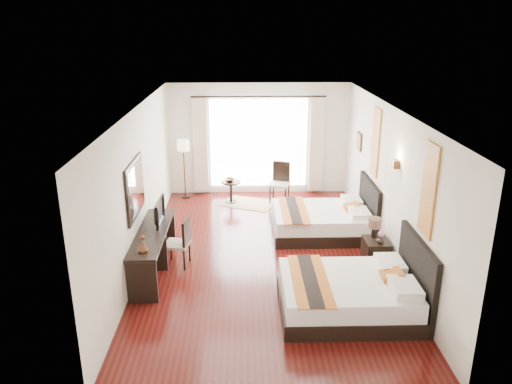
{
  "coord_description": "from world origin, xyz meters",
  "views": [
    {
      "loc": [
        -0.4,
        -8.51,
        4.22
      ],
      "look_at": [
        -0.15,
        0.39,
        1.16
      ],
      "focal_mm": 35.0,
      "sensor_mm": 36.0,
      "label": 1
    }
  ],
  "objects_px": {
    "nightstand": "(376,253)",
    "television": "(156,212)",
    "desk_chair": "(178,251)",
    "side_table": "(231,192)",
    "fruit_bowl": "(230,180)",
    "bed_near": "(353,293)",
    "console_desk": "(153,251)",
    "floor_lamp": "(183,149)",
    "window_chair": "(280,190)",
    "table_lamp": "(375,224)",
    "bed_far": "(325,220)",
    "vase": "(380,241)"
  },
  "relations": [
    {
      "from": "desk_chair",
      "to": "side_table",
      "type": "distance_m",
      "value": 3.42
    },
    {
      "from": "vase",
      "to": "floor_lamp",
      "type": "xyz_separation_m",
      "value": [
        -3.85,
        3.96,
        0.68
      ]
    },
    {
      "from": "window_chair",
      "to": "bed_far",
      "type": "bearing_deg",
      "value": 38.99
    },
    {
      "from": "nightstand",
      "to": "window_chair",
      "type": "xyz_separation_m",
      "value": [
        -1.49,
        3.44,
        0.04
      ]
    },
    {
      "from": "bed_near",
      "to": "nightstand",
      "type": "relative_size",
      "value": 3.92
    },
    {
      "from": "bed_near",
      "to": "table_lamp",
      "type": "relative_size",
      "value": 5.59
    },
    {
      "from": "bed_near",
      "to": "window_chair",
      "type": "height_order",
      "value": "bed_near"
    },
    {
      "from": "nightstand",
      "to": "bed_far",
      "type": "bearing_deg",
      "value": 114.79
    },
    {
      "from": "television",
      "to": "window_chair",
      "type": "height_order",
      "value": "television"
    },
    {
      "from": "bed_near",
      "to": "floor_lamp",
      "type": "relative_size",
      "value": 1.41
    },
    {
      "from": "vase",
      "to": "television",
      "type": "bearing_deg",
      "value": 173.18
    },
    {
      "from": "bed_near",
      "to": "desk_chair",
      "type": "height_order",
      "value": "bed_near"
    },
    {
      "from": "vase",
      "to": "console_desk",
      "type": "relative_size",
      "value": 0.06
    },
    {
      "from": "vase",
      "to": "side_table",
      "type": "relative_size",
      "value": 0.25
    },
    {
      "from": "nightstand",
      "to": "table_lamp",
      "type": "xyz_separation_m",
      "value": [
        -0.02,
        0.15,
        0.5
      ]
    },
    {
      "from": "desk_chair",
      "to": "window_chair",
      "type": "distance_m",
      "value": 3.91
    },
    {
      "from": "bed_near",
      "to": "desk_chair",
      "type": "bearing_deg",
      "value": 150.76
    },
    {
      "from": "bed_near",
      "to": "window_chair",
      "type": "relative_size",
      "value": 2.14
    },
    {
      "from": "television",
      "to": "desk_chair",
      "type": "relative_size",
      "value": 0.85
    },
    {
      "from": "television",
      "to": "desk_chair",
      "type": "distance_m",
      "value": 0.83
    },
    {
      "from": "bed_near",
      "to": "side_table",
      "type": "xyz_separation_m",
      "value": [
        -1.95,
        4.89,
        -0.04
      ]
    },
    {
      "from": "desk_chair",
      "to": "floor_lamp",
      "type": "relative_size",
      "value": 0.61
    },
    {
      "from": "console_desk",
      "to": "side_table",
      "type": "height_order",
      "value": "console_desk"
    },
    {
      "from": "table_lamp",
      "to": "vase",
      "type": "height_order",
      "value": "table_lamp"
    },
    {
      "from": "nightstand",
      "to": "vase",
      "type": "relative_size",
      "value": 4.05
    },
    {
      "from": "table_lamp",
      "to": "bed_far",
      "type": "bearing_deg",
      "value": 116.45
    },
    {
      "from": "nightstand",
      "to": "television",
      "type": "relative_size",
      "value": 0.7
    },
    {
      "from": "table_lamp",
      "to": "fruit_bowl",
      "type": "bearing_deg",
      "value": 129.08
    },
    {
      "from": "vase",
      "to": "desk_chair",
      "type": "distance_m",
      "value": 3.6
    },
    {
      "from": "nightstand",
      "to": "window_chair",
      "type": "relative_size",
      "value": 0.55
    },
    {
      "from": "nightstand",
      "to": "vase",
      "type": "distance_m",
      "value": 0.34
    },
    {
      "from": "nightstand",
      "to": "desk_chair",
      "type": "distance_m",
      "value": 3.56
    },
    {
      "from": "side_table",
      "to": "fruit_bowl",
      "type": "bearing_deg",
      "value": 142.36
    },
    {
      "from": "desk_chair",
      "to": "television",
      "type": "bearing_deg",
      "value": -16.75
    },
    {
      "from": "console_desk",
      "to": "television",
      "type": "xyz_separation_m",
      "value": [
        0.02,
        0.39,
        0.6
      ]
    },
    {
      "from": "table_lamp",
      "to": "desk_chair",
      "type": "distance_m",
      "value": 3.57
    },
    {
      "from": "nightstand",
      "to": "console_desk",
      "type": "height_order",
      "value": "console_desk"
    },
    {
      "from": "desk_chair",
      "to": "fruit_bowl",
      "type": "height_order",
      "value": "desk_chair"
    },
    {
      "from": "bed_far",
      "to": "floor_lamp",
      "type": "bearing_deg",
      "value": 143.53
    },
    {
      "from": "bed_near",
      "to": "desk_chair",
      "type": "relative_size",
      "value": 2.32
    },
    {
      "from": "bed_near",
      "to": "television",
      "type": "bearing_deg",
      "value": 151.04
    },
    {
      "from": "television",
      "to": "side_table",
      "type": "bearing_deg",
      "value": -21.87
    },
    {
      "from": "television",
      "to": "desk_chair",
      "type": "xyz_separation_m",
      "value": [
        0.39,
        -0.2,
        -0.7
      ]
    },
    {
      "from": "bed_near",
      "to": "table_lamp",
      "type": "bearing_deg",
      "value": 66.39
    },
    {
      "from": "television",
      "to": "window_chair",
      "type": "relative_size",
      "value": 0.78
    },
    {
      "from": "bed_far",
      "to": "window_chair",
      "type": "xyz_separation_m",
      "value": [
        -0.8,
        1.95,
        0.0
      ]
    },
    {
      "from": "console_desk",
      "to": "floor_lamp",
      "type": "xyz_separation_m",
      "value": [
        0.14,
        3.88,
        0.87
      ]
    },
    {
      "from": "television",
      "to": "desk_chair",
      "type": "height_order",
      "value": "television"
    },
    {
      "from": "television",
      "to": "floor_lamp",
      "type": "relative_size",
      "value": 0.52
    },
    {
      "from": "bed_near",
      "to": "side_table",
      "type": "height_order",
      "value": "bed_near"
    }
  ]
}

